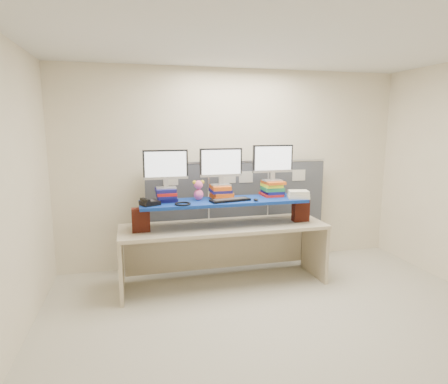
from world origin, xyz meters
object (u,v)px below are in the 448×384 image
object	(u,v)px
blue_board	(224,201)
monitor_center	(221,164)
monitor_right	(273,161)
keyboard	(230,200)
monitor_left	(166,167)
desk_phone	(149,203)
desk	(224,237)

from	to	relation	value
blue_board	monitor_center	xyz separation A→B (m)	(-0.01, 0.12, 0.45)
monitor_right	keyboard	xyz separation A→B (m)	(-0.63, -0.22, -0.45)
monitor_left	desk_phone	xyz separation A→B (m)	(-0.22, -0.21, -0.39)
blue_board	monitor_right	world-z (taller)	monitor_right
blue_board	monitor_center	size ratio (longest dim) A/B	3.83
desk	desk_phone	bearing A→B (deg)	-174.54
monitor_left	monitor_right	world-z (taller)	monitor_right
monitor_left	keyboard	world-z (taller)	monitor_left
monitor_center	desk_phone	size ratio (longest dim) A/B	2.12
monitor_left	monitor_right	xyz separation A→B (m)	(1.37, 0.01, 0.04)
desk_phone	monitor_center	bearing A→B (deg)	-12.34
monitor_center	keyboard	bearing A→B (deg)	-73.73
desk	desk_phone	distance (m)	1.05
monitor_left	monitor_center	bearing A→B (deg)	-0.00
desk	keyboard	bearing A→B (deg)	-59.89
monitor_left	desk_phone	world-z (taller)	monitor_left
monitor_center	keyboard	world-z (taller)	monitor_center
monitor_center	keyboard	distance (m)	0.47
monitor_right	monitor_left	bearing A→B (deg)	180.00
keyboard	desk_phone	bearing A→B (deg)	168.60
monitor_center	blue_board	bearing A→B (deg)	-85.94
blue_board	monitor_center	bearing A→B (deg)	94.06
monitor_left	blue_board	bearing A→B (deg)	-9.69
monitor_center	desk_phone	bearing A→B (deg)	-167.17
blue_board	monitor_right	size ratio (longest dim) A/B	3.83
desk	monitor_left	world-z (taller)	monitor_left
monitor_left	keyboard	size ratio (longest dim) A/B	1.04
monitor_center	monitor_right	distance (m)	0.69
desk_phone	keyboard	bearing A→B (deg)	-25.38
desk_phone	monitor_left	bearing A→B (deg)	18.15
monitor_center	desk_phone	world-z (taller)	monitor_center
keyboard	monitor_center	bearing A→B (deg)	95.08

